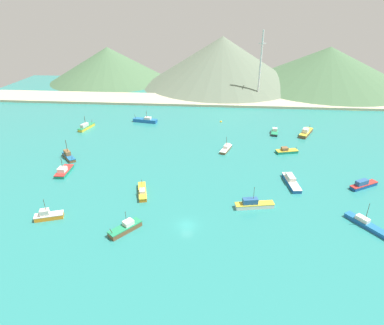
{
  "coord_description": "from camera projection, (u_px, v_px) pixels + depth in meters",
  "views": [
    {
      "loc": [
        6.42,
        -61.54,
        46.86
      ],
      "look_at": [
        -1.44,
        32.43,
        0.63
      ],
      "focal_mm": 30.19,
      "sensor_mm": 36.0,
      "label": 1
    }
  ],
  "objects": [
    {
      "name": "buoy_1",
      "position": [
        221.0,
        122.0,
        142.97
      ],
      "size": [
        0.94,
        0.94,
        0.94
      ],
      "color": "gold",
      "rests_on": "ground"
    },
    {
      "name": "fishing_boat_13",
      "position": [
        64.0,
        171.0,
        99.28
      ],
      "size": [
        3.35,
        8.28,
        5.32
      ],
      "color": "#198466",
      "rests_on": "ground"
    },
    {
      "name": "fishing_boat_9",
      "position": [
        86.0,
        127.0,
        134.76
      ],
      "size": [
        4.29,
        9.64,
        5.56
      ],
      "color": "gold",
      "rests_on": "ground"
    },
    {
      "name": "hill_west",
      "position": [
        109.0,
        64.0,
        218.16
      ],
      "size": [
        78.47,
        78.47,
        21.68
      ],
      "color": "#476B47",
      "rests_on": "ground"
    },
    {
      "name": "fishing_boat_1",
      "position": [
        142.0,
        192.0,
        88.51
      ],
      "size": [
        4.36,
        9.49,
        4.78
      ],
      "color": "orange",
      "rests_on": "ground"
    },
    {
      "name": "beach_strip",
      "position": [
        207.0,
        100.0,
        173.56
      ],
      "size": [
        247.0,
        21.66,
        1.2
      ],
      "primitive_type": "cube",
      "color": "#C6B793",
      "rests_on": "ground"
    },
    {
      "name": "fishing_boat_3",
      "position": [
        126.0,
        228.0,
        73.93
      ],
      "size": [
        7.04,
        7.76,
        5.15
      ],
      "color": "brown",
      "rests_on": "ground"
    },
    {
      "name": "ground",
      "position": [
        196.0,
        168.0,
        103.13
      ],
      "size": [
        260.0,
        280.0,
        0.5
      ],
      "color": "teal"
    },
    {
      "name": "hill_central",
      "position": [
        222.0,
        61.0,
        201.94
      ],
      "size": [
        99.43,
        99.43,
        29.77
      ],
      "color": "#60705B",
      "rests_on": "ground"
    },
    {
      "name": "fishing_boat_8",
      "position": [
        363.0,
        185.0,
        91.62
      ],
      "size": [
        8.98,
        6.36,
        2.49
      ],
      "color": "#14478C",
      "rests_on": "ground"
    },
    {
      "name": "fishing_boat_12",
      "position": [
        275.0,
        132.0,
        130.01
      ],
      "size": [
        3.68,
        7.2,
        2.14
      ],
      "color": "#232328",
      "rests_on": "ground"
    },
    {
      "name": "fishing_boat_11",
      "position": [
        146.0,
        120.0,
        142.74
      ],
      "size": [
        11.12,
        4.76,
        5.37
      ],
      "color": "#1E5BA8",
      "rests_on": "ground"
    },
    {
      "name": "fishing_boat_7",
      "position": [
        253.0,
        204.0,
        82.47
      ],
      "size": [
        10.23,
        4.03,
        5.99
      ],
      "color": "silver",
      "rests_on": "ground"
    },
    {
      "name": "fishing_boat_2",
      "position": [
        291.0,
        181.0,
        93.49
      ],
      "size": [
        3.85,
        11.08,
        2.22
      ],
      "color": "#1E5BA8",
      "rests_on": "ground"
    },
    {
      "name": "fishing_boat_6",
      "position": [
        68.0,
        156.0,
        108.91
      ],
      "size": [
        7.07,
        7.58,
        6.71
      ],
      "color": "brown",
      "rests_on": "ground"
    },
    {
      "name": "fishing_boat_10",
      "position": [
        48.0,
        215.0,
        78.16
      ],
      "size": [
        7.01,
        4.29,
        5.56
      ],
      "color": "orange",
      "rests_on": "ground"
    },
    {
      "name": "fishing_boat_4",
      "position": [
        286.0,
        151.0,
        113.17
      ],
      "size": [
        7.98,
        4.38,
        2.1
      ],
      "color": "#198466",
      "rests_on": "ground"
    },
    {
      "name": "hill_east",
      "position": [
        328.0,
        67.0,
        200.29
      ],
      "size": [
        105.97,
        105.97,
        24.04
      ],
      "color": "#476B47",
      "rests_on": "ground"
    },
    {
      "name": "fishing_boat_5",
      "position": [
        306.0,
        132.0,
        128.74
      ],
      "size": [
        7.56,
        10.92,
        2.97
      ],
      "color": "brown",
      "rests_on": "ground"
    },
    {
      "name": "fishing_boat_14",
      "position": [
        366.0,
        224.0,
        75.49
      ],
      "size": [
        8.0,
        10.11,
        6.15
      ],
      "color": "#1E5BA8",
      "rests_on": "ground"
    },
    {
      "name": "fishing_boat_0",
      "position": [
        226.0,
        148.0,
        115.13
      ],
      "size": [
        4.61,
        8.25,
        5.18
      ],
      "color": "brown",
      "rests_on": "ground"
    },
    {
      "name": "radio_tower",
      "position": [
        260.0,
        66.0,
        166.71
      ],
      "size": [
        3.58,
        2.86,
        35.78
      ],
      "color": "silver",
      "rests_on": "ground"
    }
  ]
}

